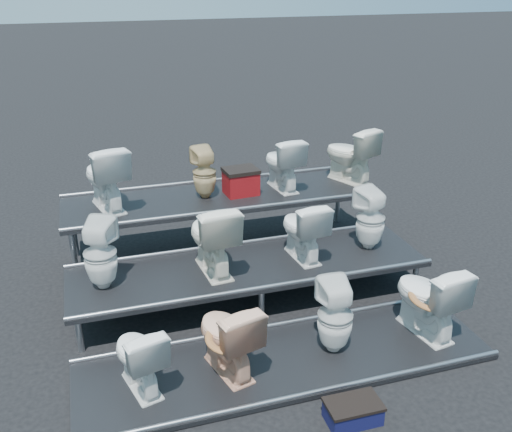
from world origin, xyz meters
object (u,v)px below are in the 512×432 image
object	(u,v)px
toilet_0	(138,356)
toilet_5	(212,237)
toilet_11	(350,154)
toilet_4	(100,254)
toilet_8	(105,177)
step_stool	(353,413)
red_crate	(241,183)
toilet_9	(204,172)
toilet_1	(227,336)
toilet_10	(282,163)
toilet_3	(427,297)
toilet_6	(303,229)
toilet_2	(335,316)
toilet_7	(370,218)

from	to	relation	value
toilet_0	toilet_5	distance (m)	1.72
toilet_11	toilet_4	bearing A→B (deg)	-3.60
toilet_8	step_stool	bearing A→B (deg)	102.90
red_crate	toilet_9	bearing A→B (deg)	171.46
toilet_1	toilet_5	bearing A→B (deg)	-112.03
toilet_1	toilet_11	world-z (taller)	toilet_11
toilet_10	step_stool	distance (m)	3.76
step_stool	red_crate	bearing A→B (deg)	91.01
toilet_1	toilet_8	size ratio (longest dim) A/B	0.94
toilet_10	red_crate	size ratio (longest dim) A/B	1.73
toilet_8	step_stool	xyz separation A→B (m)	(1.79, -3.53, -1.20)
toilet_0	toilet_11	size ratio (longest dim) A/B	0.88
toilet_3	toilet_9	distance (m)	3.25
toilet_6	toilet_10	xyz separation A→B (m)	(0.20, 1.30, 0.40)
step_stool	toilet_5	bearing A→B (deg)	108.64
toilet_8	red_crate	world-z (taller)	toilet_8
toilet_9	step_stool	bearing A→B (deg)	89.98
toilet_5	toilet_11	bearing A→B (deg)	-155.67
toilet_0	toilet_6	distance (m)	2.52
toilet_6	step_stool	world-z (taller)	toilet_6
toilet_8	toilet_9	world-z (taller)	toilet_8
toilet_5	toilet_4	bearing A→B (deg)	-4.92
toilet_9	toilet_8	bearing A→B (deg)	-8.33
toilet_2	toilet_1	bearing A→B (deg)	2.93
toilet_2	step_stool	size ratio (longest dim) A/B	1.70
toilet_8	red_crate	size ratio (longest dim) A/B	1.97
toilet_11	toilet_8	bearing A→B (deg)	-23.67
toilet_0	red_crate	world-z (taller)	red_crate
toilet_9	toilet_11	size ratio (longest dim) A/B	0.86
toilet_3	toilet_5	distance (m)	2.44
toilet_9	toilet_7	bearing A→B (deg)	135.72
toilet_7	toilet_3	bearing A→B (deg)	77.56
toilet_9	toilet_10	size ratio (longest dim) A/B	0.93
toilet_2	toilet_6	distance (m)	1.36
toilet_4	toilet_6	xyz separation A→B (m)	(2.34, 0.00, -0.03)
toilet_7	toilet_4	bearing A→B (deg)	-13.45
step_stool	toilet_10	bearing A→B (deg)	81.30
toilet_5	toilet_8	bearing A→B (deg)	-55.73
toilet_5	red_crate	world-z (taller)	toilet_5
toilet_5	toilet_9	size ratio (longest dim) A/B	1.24
toilet_5	red_crate	xyz separation A→B (m)	(0.70, 1.27, 0.13)
toilet_3	toilet_8	xyz separation A→B (m)	(-3.09, 2.60, 0.80)
toilet_9	step_stool	world-z (taller)	toilet_9
toilet_9	toilet_11	distance (m)	2.11
toilet_7	toilet_6	bearing A→B (deg)	-13.45
toilet_9	step_stool	size ratio (longest dim) A/B	1.46
toilet_3	toilet_5	size ratio (longest dim) A/B	0.99
toilet_5	toilet_10	distance (m)	1.87
toilet_8	red_crate	distance (m)	1.78
toilet_7	red_crate	bearing A→B (deg)	-57.71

